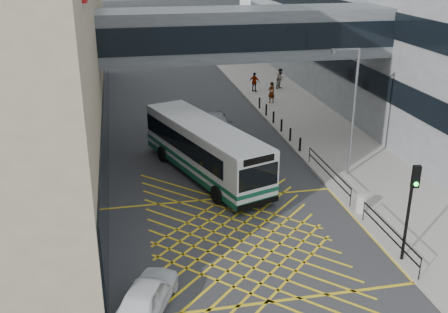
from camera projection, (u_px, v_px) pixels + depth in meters
ground at (242, 241)px, 23.80m from camera, size 120.00×120.00×0.00m
skybridge at (246, 33)px, 32.52m from camera, size 20.00×4.10×3.00m
pavement at (312, 126)px, 39.10m from camera, size 6.00×54.00×0.16m
box_junction at (242, 241)px, 23.80m from camera, size 12.00×9.00×0.01m
bus at (204, 148)px, 30.29m from camera, size 6.02×11.28×3.10m
car_white at (147, 294)px, 19.08m from camera, size 3.18×4.42×1.30m
car_dark at (205, 123)px, 37.69m from camera, size 2.75×4.80×1.41m
car_silver at (213, 120)px, 38.05m from camera, size 2.15×4.96×1.54m
traffic_light at (411, 200)px, 21.00m from camera, size 0.33×0.52×4.38m
street_lamp at (351, 105)px, 29.02m from camera, size 1.66×0.26×7.30m
litter_bin at (361, 204)px, 25.99m from camera, size 0.52×0.52×0.89m
kerb_railings at (353, 195)px, 26.24m from camera, size 0.05×12.54×1.00m
bollards at (277, 121)px, 38.40m from camera, size 0.14×10.14×0.90m
pedestrian_a at (271, 92)px, 44.34m from camera, size 0.84×0.70×1.80m
pedestrian_b at (280, 79)px, 48.88m from camera, size 1.05×0.99×1.87m
pedestrian_c at (254, 82)px, 47.90m from camera, size 1.11×1.03×1.74m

